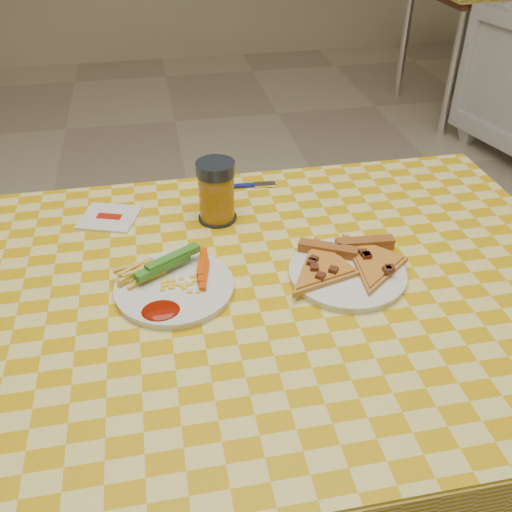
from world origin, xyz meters
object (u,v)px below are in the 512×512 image
object	(u,v)px
plate_left	(175,288)
plate_right	(347,274)
table	(253,317)
drink_glass	(216,192)

from	to	relation	value
plate_left	plate_right	xyz separation A→B (m)	(0.32, -0.02, 0.00)
table	plate_right	world-z (taller)	plate_right
table	plate_left	distance (m)	0.16
plate_left	plate_right	world-z (taller)	same
plate_right	drink_glass	world-z (taller)	drink_glass
plate_right	drink_glass	bearing A→B (deg)	129.97
table	drink_glass	size ratio (longest dim) A/B	9.65
table	plate_left	size ratio (longest dim) A/B	6.13
table	drink_glass	distance (m)	0.28
plate_left	drink_glass	distance (m)	0.26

